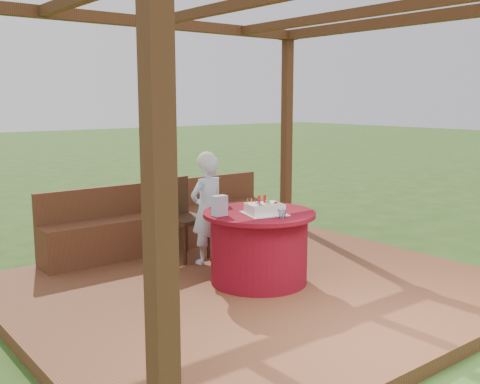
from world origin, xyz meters
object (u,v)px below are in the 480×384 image
elderly_woman (207,207)px  gift_bag (220,206)px  bench (165,227)px  birthday_cake (265,208)px  table (259,246)px  drinking_glass (282,214)px  chair (181,213)px

elderly_woman → gift_bag: bearing=-117.1°
bench → birthday_cake: size_ratio=6.58×
table → drinking_glass: drinking_glass is taller
elderly_woman → birthday_cake: elderly_woman is taller
bench → birthday_cake: bearing=-88.3°
bench → table: 1.68m
elderly_woman → birthday_cake: (-0.01, -0.96, 0.13)m
elderly_woman → drinking_glass: (-0.01, -1.22, 0.12)m
elderly_woman → gift_bag: (-0.39, -0.77, 0.18)m
bench → chair: size_ratio=3.32×
birthday_cake → gift_bag: gift_bag is taller
bench → table: bench is taller
elderly_woman → drinking_glass: size_ratio=14.12×
table → birthday_cake: birthday_cake is taller
gift_bag → chair: bearing=79.8°
table → drinking_glass: (-0.03, -0.36, 0.39)m
chair → bench: bearing=82.6°
table → gift_bag: size_ratio=5.73×
bench → table: bearing=-87.5°
table → chair: (-0.13, 1.22, 0.15)m
table → chair: bearing=96.2°
table → elderly_woman: size_ratio=0.89×
elderly_woman → birthday_cake: bearing=-90.3°
bench → elderly_woman: 0.89m
elderly_woman → chair: bearing=107.8°
table → gift_bag: 0.61m
table → elderly_woman: elderly_woman is taller
bench → elderly_woman: bearing=-86.0°
bench → elderly_woman: (0.06, -0.82, 0.36)m
table → birthday_cake: bearing=-101.0°
bench → chair: bearing=-97.4°
bench → elderly_woman: size_ratio=2.44×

